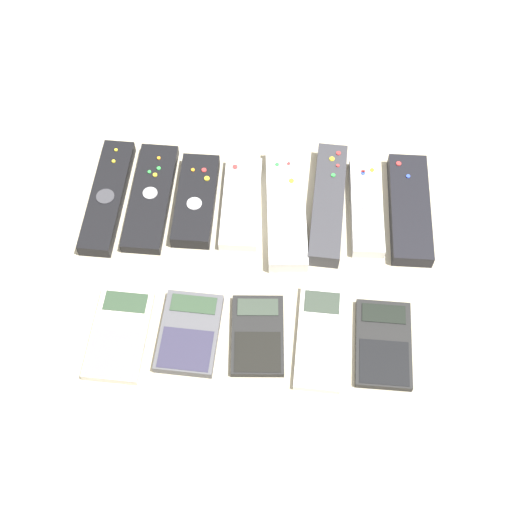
{
  "coord_description": "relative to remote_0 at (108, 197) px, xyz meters",
  "views": [
    {
      "loc": [
        0.03,
        -0.51,
        0.91
      ],
      "look_at": [
        0.0,
        0.03,
        0.01
      ],
      "focal_mm": 50.0,
      "sensor_mm": 36.0,
      "label": 1
    }
  ],
  "objects": [
    {
      "name": "ground_plane",
      "position": [
        0.24,
        -0.13,
        -0.01
      ],
      "size": [
        3.0,
        3.0,
        0.0
      ],
      "primitive_type": "plane",
      "color": "#B2A88E"
    },
    {
      "name": "remote_1",
      "position": [
        0.07,
        0.0,
        -0.0
      ],
      "size": [
        0.07,
        0.2,
        0.02
      ],
      "rotation": [
        0.0,
        0.0,
        -0.03
      ],
      "color": "black",
      "rests_on": "ground_plane"
    },
    {
      "name": "remote_2",
      "position": [
        0.14,
        0.0,
        0.0
      ],
      "size": [
        0.06,
        0.16,
        0.03
      ],
      "rotation": [
        0.0,
        0.0,
        -0.02
      ],
      "color": "black",
      "rests_on": "ground_plane"
    },
    {
      "name": "calculator_1",
      "position": [
        0.15,
        -0.22,
        -0.0
      ],
      "size": [
        0.09,
        0.13,
        0.02
      ],
      "rotation": [
        0.0,
        0.0,
        -0.06
      ],
      "color": "#4C4C51",
      "rests_on": "ground_plane"
    },
    {
      "name": "calculator_4",
      "position": [
        0.42,
        -0.23,
        -0.0
      ],
      "size": [
        0.08,
        0.13,
        0.01
      ],
      "rotation": [
        0.0,
        0.0,
        -0.03
      ],
      "color": "black",
      "rests_on": "ground_plane"
    },
    {
      "name": "remote_6",
      "position": [
        0.4,
        0.0,
        -0.0
      ],
      "size": [
        0.05,
        0.18,
        0.02
      ],
      "rotation": [
        0.0,
        0.0,
        0.01
      ],
      "color": "white",
      "rests_on": "ground_plane"
    },
    {
      "name": "remote_0",
      "position": [
        0.0,
        0.0,
        0.0
      ],
      "size": [
        0.06,
        0.21,
        0.02
      ],
      "rotation": [
        0.0,
        0.0,
        -0.04
      ],
      "color": "black",
      "rests_on": "ground_plane"
    },
    {
      "name": "remote_4",
      "position": [
        0.28,
        -0.01,
        0.0
      ],
      "size": [
        0.07,
        0.22,
        0.03
      ],
      "rotation": [
        0.0,
        0.0,
        0.07
      ],
      "color": "white",
      "rests_on": "ground_plane"
    },
    {
      "name": "remote_7",
      "position": [
        0.47,
        0.0,
        0.0
      ],
      "size": [
        0.06,
        0.19,
        0.03
      ],
      "rotation": [
        0.0,
        0.0,
        -0.01
      ],
      "color": "black",
      "rests_on": "ground_plane"
    },
    {
      "name": "remote_5",
      "position": [
        0.34,
        0.0,
        0.0
      ],
      "size": [
        0.06,
        0.22,
        0.03
      ],
      "rotation": [
        0.0,
        0.0,
        -0.07
      ],
      "color": "#333338",
      "rests_on": "ground_plane"
    },
    {
      "name": "calculator_3",
      "position": [
        0.33,
        -0.22,
        -0.0
      ],
      "size": [
        0.07,
        0.16,
        0.01
      ],
      "rotation": [
        0.0,
        0.0,
        -0.05
      ],
      "color": "silver",
      "rests_on": "ground_plane"
    },
    {
      "name": "remote_3",
      "position": [
        0.21,
        0.0,
        -0.0
      ],
      "size": [
        0.06,
        0.17,
        0.02
      ],
      "rotation": [
        0.0,
        0.0,
        0.0
      ],
      "color": "white",
      "rests_on": "ground_plane"
    },
    {
      "name": "calculator_0",
      "position": [
        0.05,
        -0.23,
        -0.0
      ],
      "size": [
        0.08,
        0.14,
        0.01
      ],
      "rotation": [
        0.0,
        0.0,
        -0.05
      ],
      "color": "beige",
      "rests_on": "ground_plane"
    },
    {
      "name": "calculator_2",
      "position": [
        0.25,
        -0.22,
        -0.0
      ],
      "size": [
        0.08,
        0.12,
        0.01
      ],
      "rotation": [
        0.0,
        0.0,
        0.05
      ],
      "color": "black",
      "rests_on": "ground_plane"
    }
  ]
}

